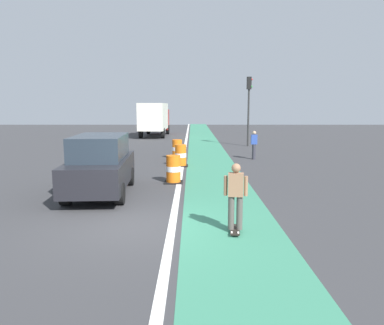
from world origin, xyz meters
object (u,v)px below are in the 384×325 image
Objects in this scene: traffic_barrel_front at (175,169)px; pedestrian_crossing at (256,144)px; traffic_barrel_mid at (182,156)px; traffic_barrel_back at (179,149)px; traffic_light_corner at (251,99)px; skateboarder_on_lane at (237,196)px; parked_suv_nearest at (102,164)px; delivery_truck_down_block at (156,117)px.

pedestrian_crossing is at bearing 56.91° from traffic_barrel_front.
traffic_barrel_mid is 2.73m from traffic_barrel_back.
pedestrian_crossing reaches higher than traffic_barrel_front.
pedestrian_crossing is (4.36, -0.31, 0.33)m from traffic_barrel_back.
traffic_light_corner reaches higher than traffic_barrel_front.
traffic_light_corner is at bearing 63.01° from traffic_barrel_mid.
skateboarder_on_lane is 1.55× the size of traffic_barrel_mid.
traffic_barrel_mid is at bearing 87.69° from traffic_barrel_front.
skateboarder_on_lane is 1.55× the size of traffic_barrel_back.
skateboarder_on_lane is at bearing -99.26° from traffic_light_corner.
skateboarder_on_lane is at bearing -73.18° from traffic_barrel_front.
parked_suv_nearest is 17.23m from traffic_light_corner.
delivery_truck_down_block is (-0.54, 24.40, 0.81)m from parked_suv_nearest.
parked_suv_nearest reaches higher than traffic_barrel_mid.
traffic_barrel_back is 4.38m from pedestrian_crossing.
traffic_light_corner is (7.87, -9.01, 1.65)m from delivery_truck_down_block.
traffic_light_corner reaches higher than traffic_barrel_back.
parked_suv_nearest is 4.31× the size of traffic_barrel_back.
parked_suv_nearest reaches higher than skateboarder_on_lane.
traffic_barrel_front is 0.14× the size of delivery_truck_down_block.
traffic_barrel_front is 0.68× the size of pedestrian_crossing.
skateboarder_on_lane reaches higher than traffic_barrel_front.
traffic_barrel_back is at bearing -79.79° from delivery_truck_down_block.
traffic_barrel_front is 22.71m from delivery_truck_down_block.
traffic_barrel_back is 15.97m from delivery_truck_down_block.
traffic_barrel_mid is 4.75m from pedestrian_crossing.
delivery_truck_down_block reaches higher than pedestrian_crossing.
parked_suv_nearest is at bearing -104.64° from traffic_barrel_back.
skateboarder_on_lane is at bearing -43.48° from parked_suv_nearest.
skateboarder_on_lane is 19.79m from traffic_light_corner.
pedestrian_crossing is (2.47, 12.40, -0.05)m from skateboarder_on_lane.
parked_suv_nearest is at bearing -128.21° from pedestrian_crossing.
skateboarder_on_lane is 5.76m from parked_suv_nearest.
traffic_barrel_back is (2.28, 8.74, -0.50)m from parked_suv_nearest.
traffic_light_corner is at bearing 52.80° from traffic_barrel_back.
skateboarder_on_lane is at bearing -81.52° from traffic_barrel_back.
pedestrian_crossing is (6.64, 8.44, -0.17)m from parked_suv_nearest.
traffic_barrel_mid is (2.56, 6.03, -0.50)m from parked_suv_nearest.
traffic_barrel_back is (-1.89, 12.70, -0.38)m from skateboarder_on_lane.
traffic_light_corner is at bearing 84.33° from pedestrian_crossing.
delivery_truck_down_block is (-2.82, 15.66, 1.31)m from traffic_barrel_back.
delivery_truck_down_block reaches higher than traffic_barrel_mid.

